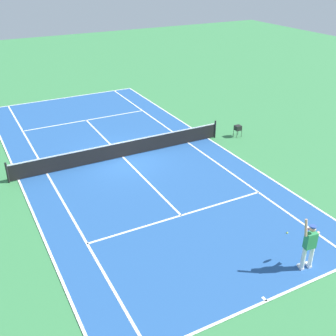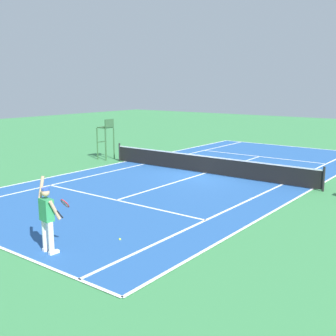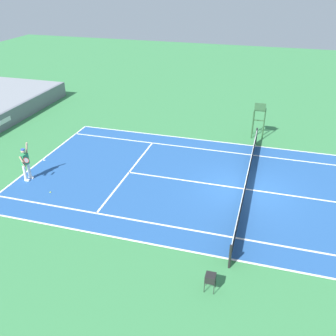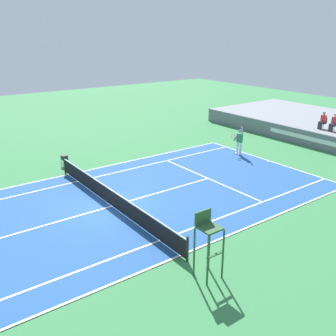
% 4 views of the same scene
% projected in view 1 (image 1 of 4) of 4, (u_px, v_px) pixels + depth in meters
% --- Properties ---
extents(ground_plane, '(80.00, 80.00, 0.00)m').
position_uv_depth(ground_plane, '(123.00, 158.00, 22.47)').
color(ground_plane, '#387F47').
extents(court, '(11.08, 23.88, 0.03)m').
position_uv_depth(court, '(123.00, 157.00, 22.46)').
color(court, '#235193').
rests_on(court, ground).
extents(net, '(11.98, 0.10, 1.07)m').
position_uv_depth(net, '(123.00, 149.00, 22.23)').
color(net, black).
rests_on(net, ground).
extents(tennis_player, '(0.80, 0.62, 2.08)m').
position_uv_depth(tennis_player, '(309.00, 245.00, 14.07)').
color(tennis_player, white).
rests_on(tennis_player, ground).
extents(tennis_ball, '(0.07, 0.07, 0.07)m').
position_uv_depth(tennis_ball, '(287.00, 233.00, 16.31)').
color(tennis_ball, '#D1E533').
rests_on(tennis_ball, ground).
extents(ball_hopper, '(0.36, 0.36, 0.70)m').
position_uv_depth(ball_hopper, '(238.00, 128.00, 24.83)').
color(ball_hopper, black).
rests_on(ball_hopper, ground).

